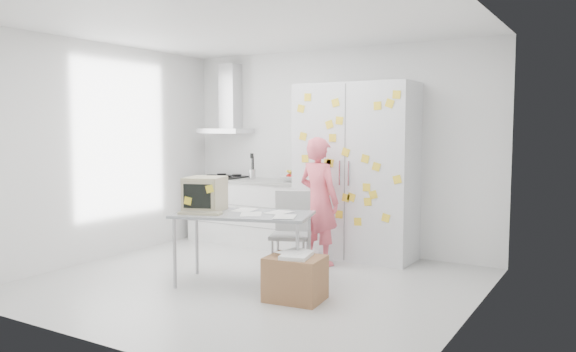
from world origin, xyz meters
The scene contains 10 objects.
floor centered at (0.00, 0.00, -0.01)m, with size 4.50×4.00×0.02m, color silver.
walls centered at (0.00, 0.72, 1.35)m, with size 4.52×4.01×2.70m.
ceiling centered at (0.00, 0.00, 2.70)m, with size 4.50×4.00×0.02m, color white.
counter_run centered at (-1.20, 1.70, 0.47)m, with size 1.84×0.63×1.28m.
range_hood centered at (-1.65, 1.84, 1.96)m, with size 0.70×0.48×1.01m.
tall_cabinet centered at (0.45, 1.67, 1.10)m, with size 1.50×0.68×2.20m.
person centered at (0.23, 1.10, 0.77)m, with size 0.56×0.37×1.54m, color #F86071.
desk centered at (-0.32, -0.14, 0.85)m, with size 1.56×1.10×1.12m.
chair centered at (0.18, 0.52, 0.53)m, with size 0.55×0.55×0.93m.
cardboard_box centered at (0.70, -0.28, 0.22)m, with size 0.57×0.48×0.47m.
Camera 1 is at (3.34, -4.83, 1.66)m, focal length 35.00 mm.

